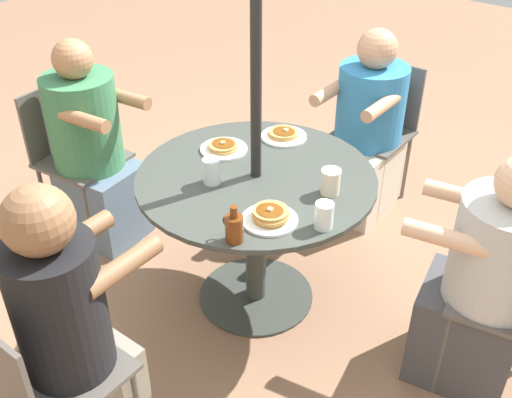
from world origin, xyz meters
The scene contains 17 objects.
ground_plane centered at (0.00, 0.00, 0.00)m, with size 12.00×12.00×0.00m, color #8C664C.
patio_table centered at (0.00, 0.00, 0.57)m, with size 1.09×1.09×0.74m.
umbrella_pole centered at (0.00, 0.00, 1.07)m, with size 0.05×0.05×2.14m, color black.
diner_north centered at (-1.02, -0.22, 0.50)m, with size 0.59×0.48×1.11m.
patio_chair_east centered at (0.04, -1.21, 0.51)m, with size 0.43×0.43×0.87m.
diner_east centered at (0.04, -1.04, 0.51)m, with size 0.40×0.56×1.13m.
patio_chair_south centered at (1.20, 0.18, 0.51)m, with size 0.47×0.47×0.87m.
diner_south centered at (1.04, 0.15, 0.53)m, with size 0.54×0.43×1.17m.
patio_chair_west centered at (-0.06, 1.21, 0.51)m, with size 0.43×0.43×0.87m.
diner_west centered at (-0.05, 1.05, 0.57)m, with size 0.33×0.50×1.21m.
pancake_plate_a centered at (0.13, -0.37, 0.75)m, with size 0.23×0.23×0.05m.
pancake_plate_b centered at (0.27, -0.07, 0.75)m, with size 0.23×0.23×0.05m.
pancake_plate_c centered at (-0.27, 0.24, 0.76)m, with size 0.23×0.23×0.06m.
syrup_bottle centered at (-0.25, 0.42, 0.80)m, with size 0.09×0.07×0.16m.
coffee_cup centered at (-0.34, -0.09, 0.79)m, with size 0.09×0.09×0.11m.
drinking_glass_a centered at (0.11, 0.17, 0.79)m, with size 0.08×0.08×0.12m, color silver.
drinking_glass_b centered at (-0.46, 0.13, 0.79)m, with size 0.08×0.08×0.11m, color silver.
Camera 1 is at (-1.48, 1.77, 2.14)m, focal length 42.00 mm.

